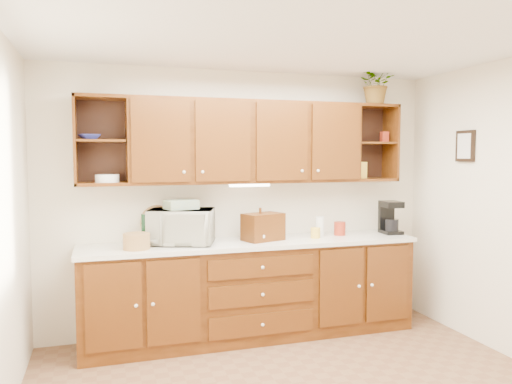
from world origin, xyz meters
TOP-DOWN VIEW (x-y plane):
  - ceiling at (0.00, 0.00)m, footprint 4.00×4.00m
  - back_wall at (0.00, 1.75)m, footprint 4.00×0.00m
  - base_cabinets at (0.00, 1.45)m, footprint 3.20×0.60m
  - countertop at (0.00, 1.44)m, footprint 3.24×0.64m
  - upper_cabinets at (0.01, 1.59)m, footprint 3.20×0.33m
  - undercabinet_light at (0.00, 1.53)m, footprint 0.40×0.05m
  - framed_picture at (1.98, 0.90)m, footprint 0.03×0.24m
  - wicker_basket at (-1.09, 1.34)m, footprint 0.26×0.26m
  - microwave at (-0.67, 1.49)m, footprint 0.68×0.56m
  - towel_stack at (-0.67, 1.49)m, footprint 0.32×0.27m
  - wine_bottle at (-1.00, 1.49)m, footprint 0.08×0.08m
  - woven_tray at (-0.87, 1.69)m, footprint 0.36×0.21m
  - bread_box at (0.11, 1.44)m, footprint 0.43×0.34m
  - mug_tree at (0.08, 1.44)m, footprint 0.28×0.28m
  - canister_red at (0.96, 1.50)m, footprint 0.15×0.15m
  - canister_white at (0.74, 1.50)m, footprint 0.09×0.09m
  - canister_yellow at (0.65, 1.41)m, footprint 0.12×0.12m
  - coffee_maker at (1.52, 1.46)m, footprint 0.21×0.25m
  - bowl_stack at (-1.47, 1.57)m, footprint 0.24×0.24m
  - plate_stack at (-1.32, 1.56)m, footprint 0.25×0.25m
  - pantry_box_yellow at (1.24, 1.58)m, footprint 0.10×0.08m
  - pantry_box_red at (1.51, 1.57)m, footprint 0.08×0.07m
  - potted_plant at (1.37, 1.52)m, footprint 0.44×0.40m

SIDE VIEW (x-z plane):
  - base_cabinets at x=0.00m, z-range 0.00..0.90m
  - countertop at x=0.00m, z-range 0.90..0.94m
  - woven_tray at x=-0.87m, z-range 0.77..1.12m
  - mug_tree at x=0.08m, z-range 0.83..1.15m
  - canister_yellow at x=0.65m, z-range 0.94..1.04m
  - canister_red at x=0.96m, z-range 0.94..1.08m
  - wicker_basket at x=-1.09m, z-range 0.94..1.08m
  - canister_white at x=0.74m, z-range 0.94..1.14m
  - bread_box at x=0.11m, z-range 0.94..1.20m
  - wine_bottle at x=-1.00m, z-range 0.94..1.23m
  - microwave at x=-0.67m, z-range 0.94..1.26m
  - coffee_maker at x=1.52m, z-range 0.93..1.28m
  - back_wall at x=0.00m, z-range -0.70..3.30m
  - towel_stack at x=-0.67m, z-range 1.26..1.35m
  - undercabinet_light at x=0.00m, z-range 1.46..1.48m
  - plate_stack at x=-1.32m, z-range 1.52..1.59m
  - pantry_box_yellow at x=1.24m, z-range 1.52..1.69m
  - framed_picture at x=1.98m, z-range 1.70..2.00m
  - upper_cabinets at x=0.01m, z-range 1.49..2.29m
  - bowl_stack at x=-1.47m, z-range 1.90..1.95m
  - pantry_box_red at x=1.51m, z-range 1.90..2.01m
  - potted_plant at x=1.37m, z-range 2.29..2.71m
  - ceiling at x=0.00m, z-range 2.60..2.60m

